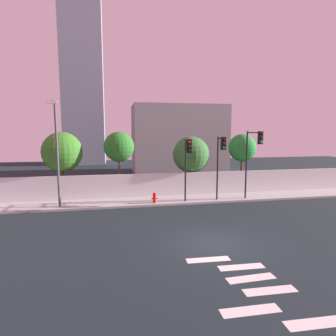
{
  "coord_description": "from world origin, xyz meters",
  "views": [
    {
      "loc": [
        -4.59,
        -12.01,
        5.19
      ],
      "look_at": [
        -0.98,
        6.5,
        2.75
      ],
      "focal_mm": 30.36,
      "sensor_mm": 36.0,
      "label": 1
    }
  ],
  "objects_px": {
    "roadside_tree_midleft": "(119,147)",
    "roadside_tree_rightmost": "(242,148)",
    "traffic_light_left": "(221,155)",
    "traffic_light_center": "(187,157)",
    "fire_hydrant": "(155,197)",
    "traffic_light_right": "(254,150)",
    "street_lamp_curbside": "(56,146)",
    "roadside_tree_midright": "(191,155)",
    "roadside_tree_leftmost": "(62,152)"
  },
  "relations": [
    {
      "from": "traffic_light_left",
      "to": "fire_hydrant",
      "type": "xyz_separation_m",
      "value": [
        -4.72,
        0.4,
        -2.98
      ]
    },
    {
      "from": "street_lamp_curbside",
      "to": "roadside_tree_leftmost",
      "type": "relative_size",
      "value": 1.34
    },
    {
      "from": "street_lamp_curbside",
      "to": "roadside_tree_midright",
      "type": "relative_size",
      "value": 1.44
    },
    {
      "from": "roadside_tree_rightmost",
      "to": "street_lamp_curbside",
      "type": "bearing_deg",
      "value": -168.5
    },
    {
      "from": "traffic_light_center",
      "to": "fire_hydrant",
      "type": "bearing_deg",
      "value": 162.88
    },
    {
      "from": "traffic_light_center",
      "to": "roadside_tree_midleft",
      "type": "height_order",
      "value": "roadside_tree_midleft"
    },
    {
      "from": "traffic_light_center",
      "to": "roadside_tree_midright",
      "type": "height_order",
      "value": "roadside_tree_midright"
    },
    {
      "from": "traffic_light_left",
      "to": "roadside_tree_rightmost",
      "type": "xyz_separation_m",
      "value": [
        3.25,
        3.35,
        0.25
      ]
    },
    {
      "from": "traffic_light_right",
      "to": "fire_hydrant",
      "type": "bearing_deg",
      "value": 174.92
    },
    {
      "from": "traffic_light_center",
      "to": "roadside_tree_midright",
      "type": "bearing_deg",
      "value": 70.6
    },
    {
      "from": "roadside_tree_leftmost",
      "to": "roadside_tree_midleft",
      "type": "xyz_separation_m",
      "value": [
        4.22,
        -0.0,
        0.33
      ]
    },
    {
      "from": "street_lamp_curbside",
      "to": "roadside_tree_midright",
      "type": "height_order",
      "value": "street_lamp_curbside"
    },
    {
      "from": "roadside_tree_midright",
      "to": "roadside_tree_rightmost",
      "type": "xyz_separation_m",
      "value": [
        4.5,
        0.0,
        0.5
      ]
    },
    {
      "from": "traffic_light_left",
      "to": "roadside_tree_leftmost",
      "type": "height_order",
      "value": "roadside_tree_leftmost"
    },
    {
      "from": "fire_hydrant",
      "to": "roadside_tree_rightmost",
      "type": "bearing_deg",
      "value": 20.29
    },
    {
      "from": "street_lamp_curbside",
      "to": "traffic_light_center",
      "type": "bearing_deg",
      "value": -4.62
    },
    {
      "from": "traffic_light_right",
      "to": "fire_hydrant",
      "type": "xyz_separation_m",
      "value": [
        -7.12,
        0.63,
        -3.27
      ]
    },
    {
      "from": "traffic_light_center",
      "to": "roadside_tree_leftmost",
      "type": "relative_size",
      "value": 0.88
    },
    {
      "from": "traffic_light_left",
      "to": "roadside_tree_midright",
      "type": "relative_size",
      "value": 0.97
    },
    {
      "from": "fire_hydrant",
      "to": "roadside_tree_leftmost",
      "type": "bearing_deg",
      "value": 155.83
    },
    {
      "from": "traffic_light_center",
      "to": "fire_hydrant",
      "type": "distance_m",
      "value": 3.71
    },
    {
      "from": "traffic_light_right",
      "to": "roadside_tree_leftmost",
      "type": "distance_m",
      "value": 14.14
    },
    {
      "from": "traffic_light_left",
      "to": "roadside_tree_midleft",
      "type": "bearing_deg",
      "value": 154.63
    },
    {
      "from": "traffic_light_right",
      "to": "roadside_tree_midleft",
      "type": "relative_size",
      "value": 0.98
    },
    {
      "from": "street_lamp_curbside",
      "to": "roadside_tree_midright",
      "type": "bearing_deg",
      "value": 16.5
    },
    {
      "from": "traffic_light_right",
      "to": "traffic_light_center",
      "type": "bearing_deg",
      "value": -179.5
    },
    {
      "from": "traffic_light_center",
      "to": "traffic_light_right",
      "type": "bearing_deg",
      "value": 0.5
    },
    {
      "from": "roadside_tree_midleft",
      "to": "roadside_tree_rightmost",
      "type": "distance_m",
      "value": 10.3
    },
    {
      "from": "roadside_tree_midright",
      "to": "roadside_tree_rightmost",
      "type": "distance_m",
      "value": 4.52
    },
    {
      "from": "traffic_light_left",
      "to": "traffic_light_right",
      "type": "bearing_deg",
      "value": -5.46
    },
    {
      "from": "fire_hydrant",
      "to": "roadside_tree_midright",
      "type": "xyz_separation_m",
      "value": [
        3.47,
        2.94,
        2.73
      ]
    },
    {
      "from": "roadside_tree_midleft",
      "to": "roadside_tree_midright",
      "type": "bearing_deg",
      "value": 0.0
    },
    {
      "from": "traffic_light_left",
      "to": "roadside_tree_midleft",
      "type": "xyz_separation_m",
      "value": [
        -7.06,
        3.35,
        0.44
      ]
    },
    {
      "from": "fire_hydrant",
      "to": "street_lamp_curbside",
      "type": "bearing_deg",
      "value": 179.83
    },
    {
      "from": "traffic_light_center",
      "to": "roadside_tree_rightmost",
      "type": "xyz_separation_m",
      "value": [
        5.77,
        3.62,
        0.32
      ]
    },
    {
      "from": "roadside_tree_midright",
      "to": "roadside_tree_rightmost",
      "type": "bearing_deg",
      "value": 0.0
    },
    {
      "from": "traffic_light_right",
      "to": "street_lamp_curbside",
      "type": "bearing_deg",
      "value": 177.24
    },
    {
      "from": "traffic_light_left",
      "to": "roadside_tree_midleft",
      "type": "relative_size",
      "value": 0.9
    },
    {
      "from": "fire_hydrant",
      "to": "roadside_tree_leftmost",
      "type": "xyz_separation_m",
      "value": [
        -6.56,
        2.94,
        3.1
      ]
    },
    {
      "from": "street_lamp_curbside",
      "to": "roadside_tree_rightmost",
      "type": "height_order",
      "value": "street_lamp_curbside"
    },
    {
      "from": "fire_hydrant",
      "to": "roadside_tree_rightmost",
      "type": "relative_size",
      "value": 0.15
    },
    {
      "from": "traffic_light_left",
      "to": "fire_hydrant",
      "type": "bearing_deg",
      "value": 175.12
    },
    {
      "from": "traffic_light_right",
      "to": "fire_hydrant",
      "type": "relative_size",
      "value": 6.73
    },
    {
      "from": "traffic_light_center",
      "to": "fire_hydrant",
      "type": "xyz_separation_m",
      "value": [
        -2.19,
        0.68,
        -2.92
      ]
    },
    {
      "from": "traffic_light_right",
      "to": "roadside_tree_leftmost",
      "type": "relative_size",
      "value": 0.98
    },
    {
      "from": "roadside_tree_midright",
      "to": "traffic_light_center",
      "type": "bearing_deg",
      "value": -109.4
    },
    {
      "from": "traffic_light_left",
      "to": "roadside_tree_midright",
      "type": "distance_m",
      "value": 3.58
    },
    {
      "from": "roadside_tree_midleft",
      "to": "traffic_light_right",
      "type": "bearing_deg",
      "value": -20.7
    },
    {
      "from": "traffic_light_right",
      "to": "roadside_tree_midleft",
      "type": "distance_m",
      "value": 10.12
    },
    {
      "from": "traffic_light_center",
      "to": "street_lamp_curbside",
      "type": "distance_m",
      "value": 8.66
    }
  ]
}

